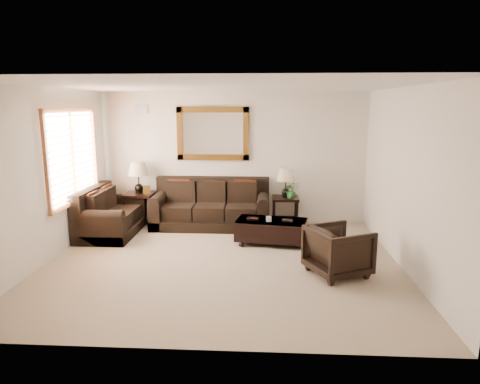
# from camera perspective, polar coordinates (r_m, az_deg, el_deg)

# --- Properties ---
(room) EXTENTS (5.51, 5.01, 2.71)m
(room) POSITION_cam_1_polar(r_m,az_deg,el_deg) (6.51, -2.48, 1.96)
(room) COLOR #84745B
(room) RESTS_ON ground
(window) EXTENTS (0.07, 1.96, 1.66)m
(window) POSITION_cam_1_polar(r_m,az_deg,el_deg) (8.06, -21.34, 4.47)
(window) COLOR white
(window) RESTS_ON room
(mirror) EXTENTS (1.50, 0.06, 1.10)m
(mirror) POSITION_cam_1_polar(r_m,az_deg,el_deg) (8.93, -3.64, 7.77)
(mirror) COLOR #503210
(mirror) RESTS_ON room
(air_vent) EXTENTS (0.25, 0.02, 0.18)m
(air_vent) POSITION_cam_1_polar(r_m,az_deg,el_deg) (9.22, -12.98, 10.73)
(air_vent) COLOR #999999
(air_vent) RESTS_ON room
(sofa) EXTENTS (2.35, 1.01, 0.96)m
(sofa) POSITION_cam_1_polar(r_m,az_deg,el_deg) (8.74, -3.85, -2.29)
(sofa) COLOR black
(sofa) RESTS_ON room
(loveseat) EXTENTS (0.95, 1.60, 0.90)m
(loveseat) POSITION_cam_1_polar(r_m,az_deg,el_deg) (8.56, -17.10, -3.20)
(loveseat) COLOR black
(loveseat) RESTS_ON room
(end_table_left) EXTENTS (0.59, 0.59, 1.29)m
(end_table_left) POSITION_cam_1_polar(r_m,az_deg,el_deg) (9.07, -13.34, 1.11)
(end_table_left) COLOR black
(end_table_left) RESTS_ON room
(end_table_right) EXTENTS (0.54, 0.54, 1.18)m
(end_table_right) POSITION_cam_1_polar(r_m,az_deg,el_deg) (8.74, 6.10, 0.51)
(end_table_right) COLOR black
(end_table_right) RESTS_ON room
(coffee_table) EXTENTS (1.34, 0.86, 0.53)m
(coffee_table) POSITION_cam_1_polar(r_m,az_deg,el_deg) (7.67, 4.19, -4.92)
(coffee_table) COLOR black
(coffee_table) RESTS_ON room
(armchair) EXTENTS (0.98, 1.00, 0.79)m
(armchair) POSITION_cam_1_polar(r_m,az_deg,el_deg) (6.39, 12.99, -7.36)
(armchair) COLOR black
(armchair) RESTS_ON floor
(potted_plant) EXTENTS (0.38, 0.40, 0.26)m
(potted_plant) POSITION_cam_1_polar(r_m,az_deg,el_deg) (8.66, 6.89, 0.03)
(potted_plant) COLOR #1F531C
(potted_plant) RESTS_ON end_table_right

